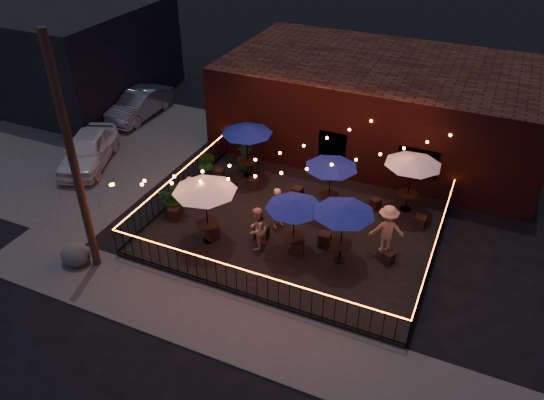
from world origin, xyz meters
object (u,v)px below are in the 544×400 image
at_px(cafe_table_4, 344,210).
at_px(boulder, 75,255).
at_px(cooler, 193,189).
at_px(cafe_table_1, 247,130).
at_px(cafe_table_3, 331,164).
at_px(cafe_table_2, 294,204).
at_px(cafe_table_0, 205,187).
at_px(utility_pole, 73,162).
at_px(cafe_table_5, 413,161).

height_order(cafe_table_4, boulder, cafe_table_4).
xyz_separation_m(cafe_table_4, cooler, (-6.53, 1.28, -1.66)).
xyz_separation_m(cafe_table_1, cafe_table_3, (3.96, -1.02, -0.13)).
relative_size(cafe_table_2, cooler, 3.08).
bearing_deg(cafe_table_2, cafe_table_0, -167.57).
bearing_deg(cafe_table_4, cooler, 168.91).
height_order(cafe_table_0, cafe_table_2, cafe_table_0).
distance_m(cafe_table_0, boulder, 4.96).
relative_size(utility_pole, cafe_table_1, 3.14).
xyz_separation_m(cafe_table_2, cooler, (-4.92, 1.50, -1.56)).
relative_size(utility_pole, boulder, 8.29).
xyz_separation_m(cafe_table_5, boulder, (-9.55, -7.64, -1.91)).
bearing_deg(cafe_table_3, utility_pole, -135.11).
bearing_deg(cafe_table_5, utility_pole, -140.30).
relative_size(cafe_table_5, cooler, 3.33).
relative_size(cafe_table_0, cafe_table_1, 1.00).
bearing_deg(cafe_table_1, cafe_table_3, -14.45).
relative_size(cafe_table_0, cafe_table_5, 0.95).
distance_m(cafe_table_0, cafe_table_5, 7.69).
bearing_deg(cafe_table_5, boulder, -141.35).
xyz_separation_m(cafe_table_4, boulder, (-8.16, -3.68, -1.85)).
relative_size(cafe_table_1, boulder, 2.64).
bearing_deg(cafe_table_2, cafe_table_4, 7.70).
xyz_separation_m(cafe_table_2, cafe_table_4, (1.62, 0.22, 0.10)).
bearing_deg(cafe_table_3, cafe_table_4, -63.56).
bearing_deg(cafe_table_1, cafe_table_0, -81.25).
bearing_deg(cafe_table_3, cooler, -164.61).
bearing_deg(cafe_table_1, cafe_table_4, -35.09).
xyz_separation_m(cafe_table_1, cafe_table_4, (5.31, -3.73, -0.08)).
bearing_deg(cooler, cafe_table_0, -49.40).
height_order(utility_pole, cafe_table_5, utility_pole).
xyz_separation_m(cafe_table_3, boulder, (-6.81, -6.39, -1.79)).
relative_size(utility_pole, cafe_table_3, 3.63).
bearing_deg(utility_pole, boulder, -158.99).
xyz_separation_m(utility_pole, cafe_table_1, (2.20, 7.16, -1.70)).
bearing_deg(cafe_table_0, cafe_table_4, 10.78).
bearing_deg(cooler, cafe_table_3, 14.14).
bearing_deg(utility_pole, cafe_table_0, 41.28).
bearing_deg(cafe_table_5, cafe_table_0, -141.09).
height_order(cafe_table_2, cafe_table_3, cafe_table_3).
height_order(cafe_table_2, cafe_table_5, cafe_table_5).
relative_size(cafe_table_3, cafe_table_4, 0.97).
height_order(cafe_table_2, cooler, cafe_table_2).
height_order(cafe_table_1, cafe_table_5, cafe_table_1).
bearing_deg(boulder, cooler, 71.85).
bearing_deg(cafe_table_0, cafe_table_2, 12.43).
distance_m(cafe_table_1, cafe_table_2, 5.41).
xyz_separation_m(cafe_table_0, cafe_table_4, (4.60, 0.88, -0.16)).
xyz_separation_m(cafe_table_1, cafe_table_2, (3.69, -3.95, -0.17)).
height_order(cafe_table_3, boulder, cafe_table_3).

